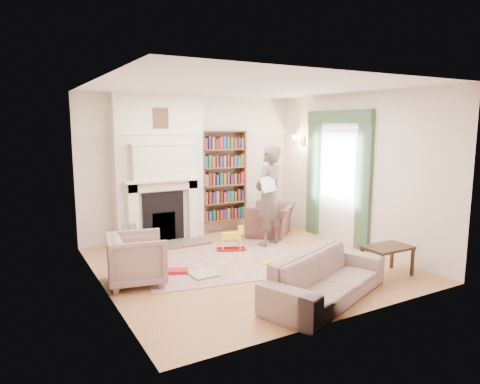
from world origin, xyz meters
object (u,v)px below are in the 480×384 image
armchair_left (137,259)px  man_reading (269,196)px  bookcase (223,176)px  sofa (326,277)px  coffee_table (387,261)px  paraffin_heater (129,239)px  armchair_reading (271,220)px  rocking_horse (231,239)px

armchair_left → man_reading: bearing=-64.2°
bookcase → man_reading: bookcase is taller
bookcase → sofa: size_ratio=0.92×
sofa → armchair_left: bearing=116.8°
armchair_left → sofa: bearing=-121.1°
armchair_left → coffee_table: 3.67m
paraffin_heater → sofa: bearing=-61.8°
bookcase → armchair_reading: bookcase is taller
man_reading → paraffin_heater: 2.61m
rocking_horse → armchair_left: bearing=-135.7°
man_reading → paraffin_heater: man_reading is taller
coffee_table → rocking_horse: bearing=123.6°
coffee_table → bookcase: bearing=105.2°
armchair_left → coffee_table: (3.35, -1.51, -0.13)m
coffee_table → paraffin_heater: (-3.08, 2.92, 0.05)m
armchair_reading → rocking_horse: 1.38m
bookcase → armchair_left: size_ratio=2.34×
sofa → bookcase: bearing=61.3°
sofa → armchair_reading: bearing=47.3°
armchair_left → paraffin_heater: size_ratio=1.44×
bookcase → coffee_table: (0.91, -3.58, -0.95)m
paraffin_heater → rocking_horse: bearing=-22.3°
paraffin_heater → rocking_horse: (1.64, -0.67, -0.05)m
sofa → coffee_table: sofa is taller
armchair_reading → man_reading: bearing=10.3°
bookcase → coffee_table: bearing=-75.8°
sofa → rocking_horse: bearing=69.7°
sofa → man_reading: (0.74, 2.48, 0.64)m
armchair_left → rocking_horse: bearing=-58.3°
bookcase → sofa: bearing=-97.2°
man_reading → rocking_horse: (-0.79, 0.00, -0.71)m
armchair_reading → coffee_table: armchair_reading is taller
bookcase → rocking_horse: 1.72m
sofa → paraffin_heater: sofa is taller
bookcase → sofa: (-0.48, -3.82, -0.88)m
rocking_horse → armchair_reading: bearing=48.8°
armchair_reading → armchair_left: (-3.15, -1.33, 0.04)m
armchair_left → rocking_horse: (1.91, 0.74, -0.13)m
bookcase → rocking_horse: bookcase is taller
bookcase → armchair_reading: (0.71, -0.74, -0.86)m
coffee_table → paraffin_heater: bearing=137.5°
armchair_left → rocking_horse: 2.05m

